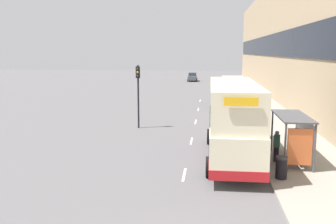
{
  "coord_description": "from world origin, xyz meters",
  "views": [
    {
      "loc": [
        1.19,
        -9.21,
        6.0
      ],
      "look_at": [
        -2.18,
        20.6,
        1.14
      ],
      "focal_mm": 40.0,
      "sensor_mm": 36.0,
      "label": 1
    }
  ],
  "objects_px": {
    "pedestrian_1": "(276,146)",
    "traffic_light_far_kerb": "(138,86)",
    "pedestrian_at_shelter": "(304,129)",
    "litter_bin": "(281,168)",
    "double_decker_bus_near": "(233,119)",
    "car_0": "(225,98)",
    "bus_shelter": "(296,130)",
    "car_1": "(192,77)"
  },
  "relations": [
    {
      "from": "double_decker_bus_near",
      "to": "pedestrian_at_shelter",
      "type": "relative_size",
      "value": 6.32
    },
    {
      "from": "traffic_light_far_kerb",
      "to": "pedestrian_1",
      "type": "bearing_deg",
      "value": -43.38
    },
    {
      "from": "double_decker_bus_near",
      "to": "car_0",
      "type": "distance_m",
      "value": 21.5
    },
    {
      "from": "car_0",
      "to": "litter_bin",
      "type": "relative_size",
      "value": 3.86
    },
    {
      "from": "litter_bin",
      "to": "car_0",
      "type": "bearing_deg",
      "value": 93.76
    },
    {
      "from": "car_0",
      "to": "double_decker_bus_near",
      "type": "bearing_deg",
      "value": -91.18
    },
    {
      "from": "bus_shelter",
      "to": "car_0",
      "type": "bearing_deg",
      "value": 97.36
    },
    {
      "from": "pedestrian_1",
      "to": "traffic_light_far_kerb",
      "type": "height_order",
      "value": "traffic_light_far_kerb"
    },
    {
      "from": "pedestrian_at_shelter",
      "to": "litter_bin",
      "type": "height_order",
      "value": "pedestrian_at_shelter"
    },
    {
      "from": "bus_shelter",
      "to": "pedestrian_at_shelter",
      "type": "relative_size",
      "value": 2.61
    },
    {
      "from": "double_decker_bus_near",
      "to": "car_0",
      "type": "xyz_separation_m",
      "value": [
        0.44,
        21.45,
        -1.41
      ]
    },
    {
      "from": "double_decker_bus_near",
      "to": "litter_bin",
      "type": "height_order",
      "value": "double_decker_bus_near"
    },
    {
      "from": "car_1",
      "to": "pedestrian_1",
      "type": "distance_m",
      "value": 57.01
    },
    {
      "from": "bus_shelter",
      "to": "double_decker_bus_near",
      "type": "distance_m",
      "value": 3.38
    },
    {
      "from": "car_0",
      "to": "pedestrian_1",
      "type": "bearing_deg",
      "value": -85.18
    },
    {
      "from": "car_1",
      "to": "litter_bin",
      "type": "distance_m",
      "value": 59.74
    },
    {
      "from": "bus_shelter",
      "to": "litter_bin",
      "type": "relative_size",
      "value": 4.0
    },
    {
      "from": "car_0",
      "to": "pedestrian_1",
      "type": "xyz_separation_m",
      "value": [
        1.86,
        -22.09,
        0.13
      ]
    },
    {
      "from": "car_0",
      "to": "pedestrian_at_shelter",
      "type": "distance_m",
      "value": 17.8
    },
    {
      "from": "bus_shelter",
      "to": "pedestrian_1",
      "type": "relative_size",
      "value": 2.49
    },
    {
      "from": "car_0",
      "to": "traffic_light_far_kerb",
      "type": "height_order",
      "value": "traffic_light_far_kerb"
    },
    {
      "from": "double_decker_bus_near",
      "to": "traffic_light_far_kerb",
      "type": "xyz_separation_m",
      "value": [
        -6.88,
        8.04,
        1.05
      ]
    },
    {
      "from": "bus_shelter",
      "to": "traffic_light_far_kerb",
      "type": "height_order",
      "value": "traffic_light_far_kerb"
    },
    {
      "from": "pedestrian_1",
      "to": "bus_shelter",
      "type": "bearing_deg",
      "value": -0.69
    },
    {
      "from": "car_1",
      "to": "traffic_light_far_kerb",
      "type": "distance_m",
      "value": 47.98
    },
    {
      "from": "double_decker_bus_near",
      "to": "car_0",
      "type": "relative_size",
      "value": 2.51
    },
    {
      "from": "double_decker_bus_near",
      "to": "pedestrian_at_shelter",
      "type": "height_order",
      "value": "double_decker_bus_near"
    },
    {
      "from": "double_decker_bus_near",
      "to": "car_0",
      "type": "bearing_deg",
      "value": 88.82
    },
    {
      "from": "pedestrian_1",
      "to": "traffic_light_far_kerb",
      "type": "xyz_separation_m",
      "value": [
        -9.18,
        8.68,
        2.33
      ]
    },
    {
      "from": "car_0",
      "to": "traffic_light_far_kerb",
      "type": "distance_m",
      "value": 15.47
    },
    {
      "from": "double_decker_bus_near",
      "to": "pedestrian_1",
      "type": "height_order",
      "value": "double_decker_bus_near"
    },
    {
      "from": "double_decker_bus_near",
      "to": "bus_shelter",
      "type": "bearing_deg",
      "value": -11.09
    },
    {
      "from": "pedestrian_1",
      "to": "litter_bin",
      "type": "distance_m",
      "value": 2.81
    },
    {
      "from": "bus_shelter",
      "to": "pedestrian_at_shelter",
      "type": "height_order",
      "value": "bus_shelter"
    },
    {
      "from": "double_decker_bus_near",
      "to": "litter_bin",
      "type": "distance_m",
      "value": 4.31
    },
    {
      "from": "car_0",
      "to": "litter_bin",
      "type": "xyz_separation_m",
      "value": [
        1.63,
        -24.86,
        -0.2
      ]
    },
    {
      "from": "pedestrian_at_shelter",
      "to": "pedestrian_1",
      "type": "xyz_separation_m",
      "value": [
        -2.58,
        -4.85,
        0.04
      ]
    },
    {
      "from": "litter_bin",
      "to": "pedestrian_1",
      "type": "bearing_deg",
      "value": 85.22
    },
    {
      "from": "bus_shelter",
      "to": "traffic_light_far_kerb",
      "type": "relative_size",
      "value": 0.85
    },
    {
      "from": "car_0",
      "to": "litter_bin",
      "type": "height_order",
      "value": "car_0"
    },
    {
      "from": "car_0",
      "to": "pedestrian_at_shelter",
      "type": "bearing_deg",
      "value": -75.53
    },
    {
      "from": "double_decker_bus_near",
      "to": "pedestrian_at_shelter",
      "type": "distance_m",
      "value": 6.59
    }
  ]
}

